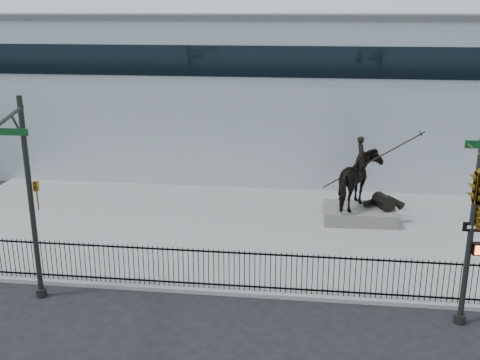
# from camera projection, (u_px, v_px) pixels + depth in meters

# --- Properties ---
(ground) EXTENTS (120.00, 120.00, 0.00)m
(ground) POSITION_uv_depth(u_px,v_px,m) (241.00, 312.00, 18.50)
(ground) COLOR black
(ground) RESTS_ON ground
(plaza) EXTENTS (30.00, 12.00, 0.15)m
(plaza) POSITION_uv_depth(u_px,v_px,m) (260.00, 231.00, 25.12)
(plaza) COLOR gray
(plaza) RESTS_ON ground
(building) EXTENTS (44.00, 14.00, 9.00)m
(building) POSITION_uv_depth(u_px,v_px,m) (278.00, 91.00, 36.17)
(building) COLOR #B3B9C3
(building) RESTS_ON ground
(picket_fence) EXTENTS (22.10, 0.10, 1.50)m
(picket_fence) POSITION_uv_depth(u_px,v_px,m) (245.00, 270.00, 19.42)
(picket_fence) COLOR black
(picket_fence) RESTS_ON plaza
(statue_plinth) EXTENTS (3.31, 2.31, 0.61)m
(statue_plinth) POSITION_uv_depth(u_px,v_px,m) (359.00, 214.00, 26.09)
(statue_plinth) COLOR #63615B
(statue_plinth) RESTS_ON plaza
(equestrian_statue) EXTENTS (4.19, 2.63, 3.55)m
(equestrian_statue) POSITION_uv_depth(u_px,v_px,m) (363.00, 181.00, 25.62)
(equestrian_statue) COLOR black
(equestrian_statue) RESTS_ON statue_plinth
(traffic_signal_left) EXTENTS (1.52, 4.84, 7.00)m
(traffic_signal_left) POSITION_uv_depth(u_px,v_px,m) (24.00, 194.00, 17.53)
(traffic_signal_left) COLOR black
(traffic_signal_left) RESTS_ON ground
(traffic_signal_right) EXTENTS (2.17, 6.86, 7.00)m
(traffic_signal_right) POSITION_uv_depth(u_px,v_px,m) (480.00, 201.00, 14.42)
(traffic_signal_right) COLOR black
(traffic_signal_right) RESTS_ON ground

